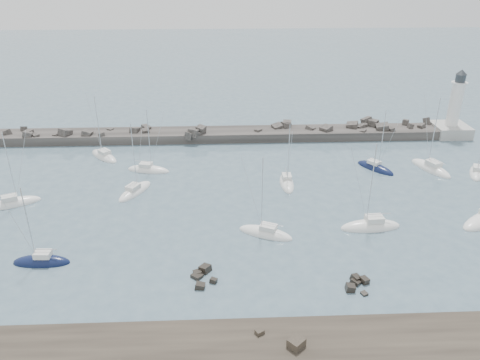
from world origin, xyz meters
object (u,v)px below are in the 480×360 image
sailboat_2 (42,262)px  sailboat_6 (287,183)px  lighthouse (452,121)px  sailboat_5 (266,233)px  sailboat_0 (14,204)px  sailboat_8 (371,227)px  sailboat_9 (431,169)px  sailboat_7 (375,168)px  sailboat_11 (476,173)px  sailboat_4 (148,170)px  sailboat_3 (135,192)px  sailboat_1 (104,157)px

sailboat_2 → sailboat_6: bearing=32.0°
lighthouse → sailboat_5: size_ratio=1.19×
lighthouse → sailboat_0: 84.86m
sailboat_6 → sailboat_8: (9.87, -14.34, 0.02)m
sailboat_8 → sailboat_9: (16.54, 19.09, -0.01)m
sailboat_2 → sailboat_7: sailboat_7 is taller
sailboat_9 → sailboat_11: sailboat_9 is taller
sailboat_2 → sailboat_4: (9.54, 27.10, -0.02)m
lighthouse → sailboat_3: size_ratio=1.18×
sailboat_2 → sailboat_6: (33.29, 20.78, -0.01)m
sailboat_1 → sailboat_8: size_ratio=0.93×
lighthouse → sailboat_2: lighthouse is taller
sailboat_1 → sailboat_6: sailboat_1 is taller
sailboat_5 → sailboat_8: bearing=4.1°
sailboat_2 → sailboat_9: 64.93m
sailboat_1 → sailboat_2: sailboat_1 is taller
sailboat_7 → sailboat_9: sailboat_9 is taller
sailboat_5 → sailboat_7: 30.00m
sailboat_11 → sailboat_5: bearing=-154.9°
sailboat_7 → lighthouse: bearing=38.3°
lighthouse → sailboat_11: (-3.95, -19.32, -2.95)m
sailboat_4 → sailboat_2: bearing=-109.4°
sailboat_9 → sailboat_3: bearing=-172.6°
sailboat_5 → sailboat_9: bearing=32.7°
sailboat_3 → sailboat_11: bearing=4.5°
sailboat_1 → sailboat_0: bearing=-118.1°
sailboat_5 → sailboat_8: sailboat_8 is taller
lighthouse → sailboat_4: 63.38m
sailboat_2 → sailboat_9: size_ratio=0.81×
sailboat_2 → sailboat_8: 43.64m
sailboat_3 → sailboat_7: 42.07m
sailboat_0 → sailboat_8: (52.57, -9.03, 0.01)m
sailboat_1 → sailboat_2: (-0.35, -33.71, 0.02)m
sailboat_8 → sailboat_11: 29.23m
sailboat_7 → sailboat_8: (-6.75, -19.79, 0.03)m
sailboat_9 → sailboat_0: bearing=-171.7°
sailboat_2 → sailboat_11: bearing=19.3°
sailboat_3 → sailboat_1: bearing=118.7°
sailboat_1 → sailboat_3: size_ratio=1.03×
sailboat_4 → sailboat_7: (40.37, -0.87, -0.00)m
sailboat_1 → sailboat_6: (32.95, -12.93, 0.01)m
lighthouse → sailboat_1: lighthouse is taller
sailboat_11 → lighthouse: bearing=78.4°
sailboat_9 → sailboat_11: 7.53m
sailboat_7 → sailboat_2: bearing=-152.3°
sailboat_0 → sailboat_6: 43.03m
sailboat_4 → sailboat_8: sailboat_8 is taller
sailboat_1 → sailboat_7: 50.13m
sailboat_0 → sailboat_6: bearing=7.1°
lighthouse → sailboat_2: 82.84m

